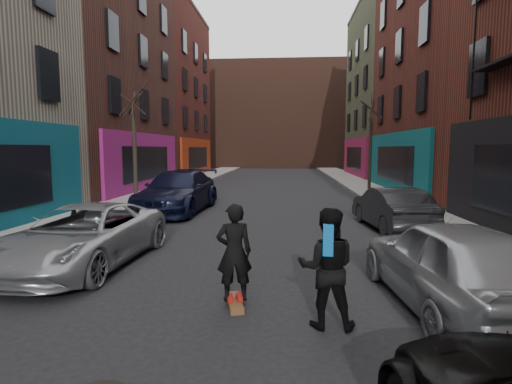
% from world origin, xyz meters
% --- Properties ---
extents(sidewalk_left, '(2.50, 84.00, 0.13)m').
position_xyz_m(sidewalk_left, '(-6.25, 30.00, 0.07)').
color(sidewalk_left, gray).
rests_on(sidewalk_left, ground).
extents(sidewalk_right, '(2.50, 84.00, 0.13)m').
position_xyz_m(sidewalk_right, '(6.25, 30.00, 0.07)').
color(sidewalk_right, gray).
rests_on(sidewalk_right, ground).
extents(building_far, '(40.00, 10.00, 14.00)m').
position_xyz_m(building_far, '(0.00, 56.00, 7.00)').
color(building_far, '#47281E').
rests_on(building_far, ground).
extents(tree_left_far, '(2.00, 2.00, 6.50)m').
position_xyz_m(tree_left_far, '(-6.20, 18.00, 3.38)').
color(tree_left_far, black).
rests_on(tree_left_far, sidewalk_left).
extents(tree_right_far, '(2.00, 2.00, 6.80)m').
position_xyz_m(tree_right_far, '(6.20, 24.00, 3.53)').
color(tree_right_far, black).
rests_on(tree_right_far, sidewalk_right).
extents(parked_left_far, '(2.47, 4.93, 1.34)m').
position_xyz_m(parked_left_far, '(-3.31, 7.45, 0.67)').
color(parked_left_far, '#9A9CA2').
rests_on(parked_left_far, ground).
extents(parked_left_end, '(2.62, 5.84, 1.66)m').
position_xyz_m(parked_left_end, '(-3.30, 15.07, 0.83)').
color(parked_left_end, black).
rests_on(parked_left_end, ground).
extents(parked_right_far, '(2.16, 4.55, 1.50)m').
position_xyz_m(parked_right_far, '(3.79, 5.56, 0.75)').
color(parked_right_far, '#989CA0').
rests_on(parked_right_far, ground).
extents(parked_right_end, '(1.88, 4.24, 1.35)m').
position_xyz_m(parked_right_end, '(4.50, 12.06, 0.68)').
color(parked_right_end, black).
rests_on(parked_right_end, ground).
extents(skateboard, '(0.41, 0.83, 0.10)m').
position_xyz_m(skateboard, '(0.30, 5.43, 0.05)').
color(skateboard, brown).
rests_on(skateboard, ground).
extents(skateboarder, '(0.66, 0.52, 1.61)m').
position_xyz_m(skateboarder, '(0.30, 5.43, 0.90)').
color(skateboarder, black).
rests_on(skateboarder, skateboard).
extents(pedestrian, '(0.89, 0.72, 1.75)m').
position_xyz_m(pedestrian, '(1.73, 4.77, 0.88)').
color(pedestrian, black).
rests_on(pedestrian, ground).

